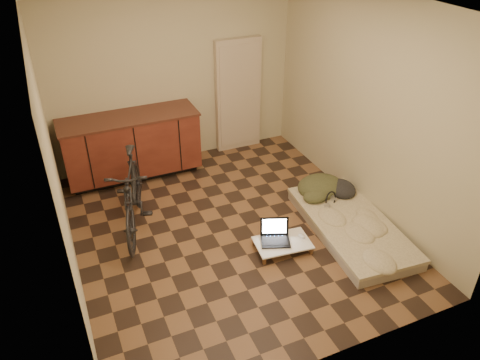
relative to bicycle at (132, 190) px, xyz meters
name	(u,v)px	position (x,y,z in m)	size (l,w,h in m)	color
room_shell	(228,131)	(1.00, -0.50, 0.78)	(3.50, 4.00, 2.60)	brown
cabinets	(132,146)	(0.25, 1.20, -0.05)	(1.84, 0.62, 0.91)	black
appliance_panel	(238,95)	(1.95, 1.44, 0.33)	(0.70, 0.10, 1.70)	beige
bicycle	(132,190)	(0.00, 0.00, 0.00)	(0.47, 1.60, 1.04)	black
futon	(351,226)	(2.30, -1.11, -0.44)	(1.00, 1.84, 0.15)	tan
clothing_pile	(326,182)	(2.38, -0.43, -0.24)	(0.64, 0.54, 0.26)	#3B3F25
headphones	(331,199)	(2.26, -0.72, -0.29)	(0.23, 0.21, 0.16)	black
lap_desk	(283,243)	(1.41, -1.08, -0.43)	(0.65, 0.46, 0.10)	brown
laptop	(275,236)	(1.35, -1.00, -0.37)	(0.40, 0.38, 0.22)	black
mouse	(302,236)	(1.65, -1.09, -0.40)	(0.06, 0.10, 0.03)	white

